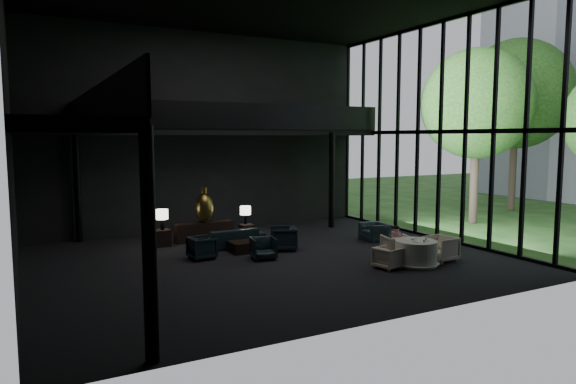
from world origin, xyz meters
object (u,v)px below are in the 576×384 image
lounge_armchair_west (202,247)px  window_armchair (375,230)px  dining_chair_east (441,246)px  lounge_armchair_south (263,248)px  table_lamp_left (162,215)px  table_lamp_right (245,211)px  dining_chair_north (397,245)px  console (204,231)px  coffee_table (242,247)px  lounge_armchair_east (283,236)px  dining_table (416,255)px  side_table_right (247,231)px  sofa (231,233)px  bronze_urn (204,208)px  side_table_left (162,238)px  dining_chair_west (388,258)px  child (396,235)px

lounge_armchair_west → window_armchair: (6.58, -0.19, -0.00)m
dining_chair_east → lounge_armchair_south: bearing=-123.6°
table_lamp_left → lounge_armchair_south: (2.31, -3.39, -0.73)m
table_lamp_right → dining_chair_north: (2.85, -5.38, -0.58)m
console → coffee_table: bearing=-77.9°
lounge_armchair_east → dining_table: (2.53, -3.69, -0.16)m
side_table_right → dining_chair_north: bearing=-61.6°
table_lamp_left → sofa: (2.07, -1.28, -0.61)m
table_lamp_left → lounge_armchair_east: size_ratio=0.74×
dining_chair_north → dining_chair_east: 1.33m
bronze_urn → side_table_left: bearing=-175.2°
side_table_left → dining_table: size_ratio=0.42×
sofa → dining_chair_east: size_ratio=2.71×
side_table_left → sofa: size_ratio=0.23×
console → window_armchair: 6.30m
dining_chair_north → dining_chair_west: bearing=54.6°
side_table_left → window_armchair: (7.21, -2.69, 0.10)m
dining_table → side_table_left: bearing=133.8°
lounge_armchair_east → child: size_ratio=1.60×
window_armchair → dining_chair_east: bearing=0.1°
table_lamp_left → dining_chair_north: bearing=-41.1°
window_armchair → table_lamp_left: bearing=-107.6°
side_table_right → window_armchair: (4.01, -2.64, 0.13)m
sofa → child: 5.62m
bronze_urn → dining_table: bearing=-55.5°
console → dining_chair_east: bearing=-49.4°
sofa → dining_chair_north: sofa is taller
lounge_armchair_east → dining_chair_east: bearing=67.3°
table_lamp_right → side_table_right: bearing=-90.0°
console → coffee_table: console is taller
side_table_right → dining_table: bearing=-65.8°
coffee_table → dining_chair_west: size_ratio=1.26×
table_lamp_right → dining_chair_east: table_lamp_right is taller
dining_chair_west → table_lamp_left: bearing=28.4°
child → dining_table: bearing=89.2°
table_lamp_right → lounge_armchair_south: 3.66m
child → lounge_armchair_south: bearing=-27.0°
side_table_right → lounge_armchair_south: (-0.89, -3.39, 0.11)m
sofa → lounge_armchair_west: 1.85m
dining_table → dining_chair_east: (1.07, 0.08, 0.13)m
sofa → window_armchair: 5.32m
dining_chair_west → dining_chair_north: bearing=-61.4°
sofa → bronze_urn: bearing=-74.5°
sofa → dining_table: 6.31m
side_table_right → coffee_table: (-1.08, -2.18, -0.08)m
lounge_armchair_west → dining_chair_west: (4.40, -3.66, -0.07)m
coffee_table → dining_chair_west: bearing=-53.5°
side_table_right → dining_chair_north: 6.00m
lounge_armchair_west → lounge_armchair_south: 1.93m
bronze_urn → child: (4.41, -5.46, -0.49)m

